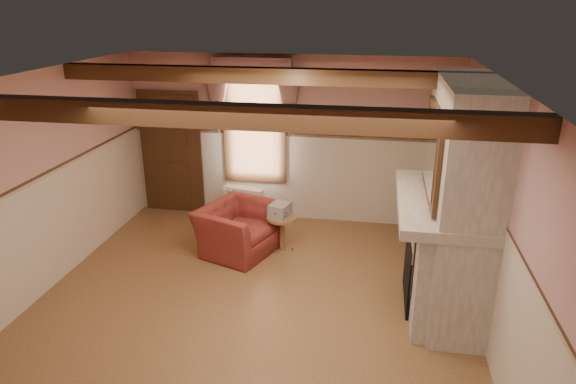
% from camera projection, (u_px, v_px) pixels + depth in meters
% --- Properties ---
extents(floor, '(5.50, 6.00, 0.01)m').
position_uv_depth(floor, '(249.00, 311.00, 6.34)').
color(floor, brown).
rests_on(floor, ground).
extents(ceiling, '(5.50, 6.00, 0.01)m').
position_uv_depth(ceiling, '(241.00, 82.00, 5.35)').
color(ceiling, silver).
rests_on(ceiling, wall_back).
extents(wall_back, '(5.50, 0.02, 2.80)m').
position_uv_depth(wall_back, '(290.00, 140.00, 8.61)').
color(wall_back, tan).
rests_on(wall_back, floor).
extents(wall_left, '(0.02, 6.00, 2.80)m').
position_uv_depth(wall_left, '(28.00, 191.00, 6.29)').
color(wall_left, tan).
rests_on(wall_left, floor).
extents(wall_right, '(0.02, 6.00, 2.80)m').
position_uv_depth(wall_right, '(499.00, 223.00, 5.40)').
color(wall_right, tan).
rests_on(wall_right, floor).
extents(wainscot, '(5.50, 6.00, 1.50)m').
position_uv_depth(wainscot, '(247.00, 257.00, 6.07)').
color(wainscot, '#C0AE9A').
rests_on(wainscot, floor).
extents(chair_rail, '(5.50, 6.00, 0.08)m').
position_uv_depth(chair_rail, '(245.00, 198.00, 5.81)').
color(chair_rail, black).
rests_on(chair_rail, wainscot).
extents(firebox, '(0.20, 0.95, 0.90)m').
position_uv_depth(firebox, '(415.00, 269.00, 6.41)').
color(firebox, black).
rests_on(firebox, floor).
extents(armchair, '(1.31, 1.39, 0.73)m').
position_uv_depth(armchair, '(238.00, 229.00, 7.72)').
color(armchair, maroon).
rests_on(armchair, floor).
extents(side_table, '(0.53, 0.53, 0.55)m').
position_uv_depth(side_table, '(282.00, 233.00, 7.79)').
color(side_table, brown).
rests_on(side_table, floor).
extents(book_stack, '(0.34, 0.38, 0.20)m').
position_uv_depth(book_stack, '(280.00, 210.00, 7.68)').
color(book_stack, '#B7AD8C').
rests_on(book_stack, side_table).
extents(radiator, '(0.72, 0.33, 0.60)m').
position_uv_depth(radiator, '(244.00, 204.00, 8.84)').
color(radiator, silver).
rests_on(radiator, floor).
extents(bowl, '(0.32, 0.32, 0.08)m').
position_uv_depth(bowl, '(443.00, 192.00, 6.10)').
color(bowl, brown).
rests_on(bowl, mantel).
extents(mantel_clock, '(0.14, 0.24, 0.20)m').
position_uv_depth(mantel_clock, '(439.00, 174.00, 6.55)').
color(mantel_clock, black).
rests_on(mantel_clock, mantel).
extents(oil_lamp, '(0.11, 0.11, 0.28)m').
position_uv_depth(oil_lamp, '(441.00, 175.00, 6.37)').
color(oil_lamp, gold).
rests_on(oil_lamp, mantel).
extents(candle_red, '(0.06, 0.06, 0.16)m').
position_uv_depth(candle_red, '(453.00, 219.00, 5.25)').
color(candle_red, maroon).
rests_on(candle_red, mantel).
extents(jar_yellow, '(0.06, 0.06, 0.12)m').
position_uv_depth(jar_yellow, '(447.00, 202.00, 5.74)').
color(jar_yellow, gold).
rests_on(jar_yellow, mantel).
extents(fireplace, '(0.85, 2.00, 2.80)m').
position_uv_depth(fireplace, '(459.00, 200.00, 6.00)').
color(fireplace, gray).
rests_on(fireplace, floor).
extents(mantel, '(1.05, 2.05, 0.12)m').
position_uv_depth(mantel, '(443.00, 203.00, 6.05)').
color(mantel, gray).
rests_on(mantel, fireplace).
extents(overmantel_mirror, '(0.06, 1.44, 1.04)m').
position_uv_depth(overmantel_mirror, '(432.00, 152.00, 5.86)').
color(overmantel_mirror, silver).
rests_on(overmantel_mirror, fireplace).
extents(door, '(1.10, 0.10, 2.10)m').
position_uv_depth(door, '(172.00, 155.00, 9.02)').
color(door, black).
rests_on(door, floor).
extents(window, '(1.06, 0.08, 2.02)m').
position_uv_depth(window, '(254.00, 124.00, 8.59)').
color(window, white).
rests_on(window, wall_back).
extents(window_drapes, '(1.30, 0.14, 1.40)m').
position_uv_depth(window_drapes, '(252.00, 89.00, 8.30)').
color(window_drapes, gray).
rests_on(window_drapes, wall_back).
extents(ceiling_beam_front, '(5.50, 0.18, 0.20)m').
position_uv_depth(ceiling_beam_front, '(205.00, 115.00, 4.28)').
color(ceiling_beam_front, black).
rests_on(ceiling_beam_front, ceiling).
extents(ceiling_beam_back, '(5.50, 0.18, 0.20)m').
position_uv_depth(ceiling_beam_back, '(266.00, 76.00, 6.49)').
color(ceiling_beam_back, black).
rests_on(ceiling_beam_back, ceiling).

